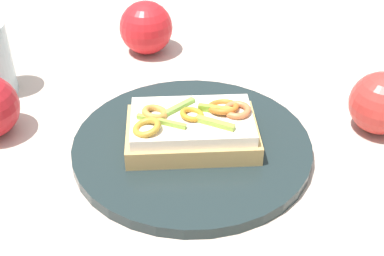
{
  "coord_description": "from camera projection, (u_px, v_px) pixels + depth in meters",
  "views": [
    {
      "loc": [
        0.33,
        0.37,
        0.4
      ],
      "look_at": [
        0.0,
        0.0,
        0.03
      ],
      "focal_mm": 49.3,
      "sensor_mm": 36.0,
      "label": 1
    }
  ],
  "objects": [
    {
      "name": "ground_plane",
      "position": [
        192.0,
        151.0,
        0.64
      ],
      "size": [
        2.0,
        2.0,
        0.0
      ],
      "primitive_type": "plane",
      "color": "#C0AA9B",
      "rests_on": "ground"
    },
    {
      "name": "apple_3",
      "position": [
        146.0,
        28.0,
        0.82
      ],
      "size": [
        0.11,
        0.11,
        0.08
      ],
      "primitive_type": "sphere",
      "rotation": [
        0.0,
        0.0,
        3.47
      ],
      "color": "red",
      "rests_on": "ground_plane"
    },
    {
      "name": "plate",
      "position": [
        192.0,
        146.0,
        0.63
      ],
      "size": [
        0.29,
        0.29,
        0.01
      ],
      "primitive_type": "cylinder",
      "color": "#1D2829",
      "rests_on": "ground_plane"
    },
    {
      "name": "apple_0",
      "position": [
        381.0,
        103.0,
        0.65
      ],
      "size": [
        0.11,
        0.11,
        0.08
      ],
      "primitive_type": "sphere",
      "rotation": [
        0.0,
        0.0,
        5.76
      ],
      "color": "red",
      "rests_on": "ground_plane"
    },
    {
      "name": "sandwich",
      "position": [
        192.0,
        129.0,
        0.62
      ],
      "size": [
        0.18,
        0.17,
        0.05
      ],
      "rotation": [
        0.0,
        0.0,
        5.61
      ],
      "color": "tan",
      "rests_on": "plate"
    }
  ]
}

